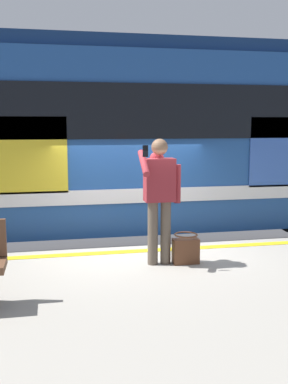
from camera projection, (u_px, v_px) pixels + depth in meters
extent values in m
plane|color=#3D3D3F|center=(136.00, 303.00, 7.35)|extent=(24.30, 24.30, 0.00)
cube|color=#9E998E|center=(169.00, 334.00, 5.23)|extent=(15.72, 4.23, 0.94)
cube|color=yellow|center=(139.00, 251.00, 6.92)|extent=(15.41, 0.16, 0.01)
cube|color=slate|center=(122.00, 271.00, 8.68)|extent=(20.44, 0.08, 0.16)
cube|color=slate|center=(112.00, 251.00, 10.07)|extent=(20.44, 0.08, 0.16)
cube|color=#1E478C|center=(144.00, 141.00, 9.12)|extent=(12.29, 3.02, 3.10)
cube|color=navy|center=(144.00, 54.00, 8.88)|extent=(12.04, 2.78, 0.24)
cube|color=black|center=(163.00, 111.00, 7.57)|extent=(11.67, 0.03, 0.90)
cube|color=silver|center=(162.00, 195.00, 7.77)|extent=(11.67, 0.03, 0.24)
cube|color=#3359B2|center=(281.00, 152.00, 8.09)|extent=(1.17, 0.02, 1.22)
cube|color=gold|center=(30.00, 155.00, 7.24)|extent=(1.17, 0.02, 1.22)
cylinder|color=brown|center=(166.00, 232.00, 6.26)|extent=(0.14, 0.14, 0.87)
cylinder|color=brown|center=(153.00, 233.00, 6.22)|extent=(0.14, 0.14, 0.87)
cube|color=maroon|center=(159.00, 180.00, 6.13)|extent=(0.40, 0.24, 0.58)
sphere|color=maroon|center=(157.00, 159.00, 6.25)|extent=(0.20, 0.20, 0.20)
sphere|color=#997051|center=(160.00, 147.00, 6.07)|extent=(0.22, 0.22, 0.22)
cylinder|color=maroon|center=(177.00, 184.00, 6.19)|extent=(0.09, 0.09, 0.52)
cylinder|color=maroon|center=(144.00, 163.00, 5.97)|extent=(0.09, 0.42, 0.33)
cube|color=black|center=(145.00, 151.00, 5.85)|extent=(0.07, 0.02, 0.15)
cube|color=#59331E|center=(186.00, 251.00, 6.29)|extent=(0.36, 0.17, 0.35)
torus|color=#59331E|center=(186.00, 235.00, 6.26)|extent=(0.32, 0.32, 0.02)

